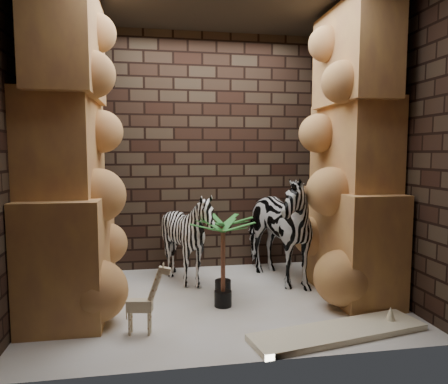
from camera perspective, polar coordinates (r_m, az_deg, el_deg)
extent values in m
plane|color=silver|center=(4.26, -0.88, -14.96)|extent=(3.50, 3.50, 0.00)
plane|color=black|center=(5.23, -3.01, 5.61)|extent=(3.50, 0.00, 3.50)
plane|color=black|center=(2.76, 3.05, 5.72)|extent=(3.50, 0.00, 3.50)
plane|color=black|center=(4.11, -25.93, 5.10)|extent=(0.00, 3.00, 3.00)
plane|color=black|center=(4.60, 21.29, 5.26)|extent=(0.00, 3.00, 3.00)
imported|color=white|center=(4.72, 6.78, -3.74)|extent=(0.99, 1.38, 1.47)
imported|color=white|center=(4.63, -5.13, -7.07)|extent=(1.19, 1.30, 0.96)
cube|color=#F9EEC6|center=(3.65, 15.78, -18.37)|extent=(1.56, 0.64, 0.05)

